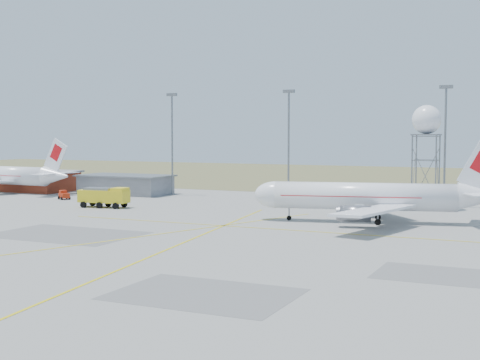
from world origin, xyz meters
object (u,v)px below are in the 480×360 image
at_px(radar_tower, 426,151).
at_px(airliner_far, 3,176).
at_px(airliner_main, 368,197).
at_px(fire_truck, 105,198).
at_px(baggage_tug, 64,196).

bearing_deg(radar_tower, airliner_far, -176.67).
distance_m(airliner_main, airliner_far, 83.18).
bearing_deg(radar_tower, airliner_main, -103.01).
xyz_separation_m(radar_tower, fire_truck, (-49.32, -19.68, -7.93)).
relative_size(radar_tower, baggage_tug, 6.41).
relative_size(airliner_far, baggage_tug, 12.74).
xyz_separation_m(fire_truck, baggage_tug, (-15.37, 8.04, -0.98)).
bearing_deg(baggage_tug, fire_truck, 1.90).
xyz_separation_m(airliner_main, baggage_tug, (-60.17, 7.93, -2.90)).
relative_size(airliner_main, baggage_tug, 12.73).
xyz_separation_m(airliner_far, fire_truck, (37.11, -14.65, -1.90)).
bearing_deg(airliner_far, baggage_tug, 164.79).
bearing_deg(fire_truck, baggage_tug, 145.82).
distance_m(airliner_main, baggage_tug, 60.76).
bearing_deg(airliner_far, fire_truck, 160.16).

